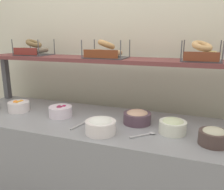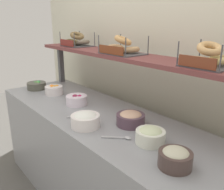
{
  "view_description": "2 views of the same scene",
  "coord_description": "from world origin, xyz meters",
  "px_view_note": "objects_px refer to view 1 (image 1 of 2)",
  "views": [
    {
      "loc": [
        0.7,
        -1.47,
        1.45
      ],
      "look_at": [
        0.11,
        0.1,
        1.03
      ],
      "focal_mm": 37.52,
      "sensor_mm": 36.0,
      "label": 1
    },
    {
      "loc": [
        1.39,
        -1.0,
        1.54
      ],
      "look_at": [
        0.08,
        0.08,
        1.0
      ],
      "focal_mm": 38.34,
      "sensor_mm": 36.0,
      "label": 2
    }
  ],
  "objects_px": {
    "bowl_tuna_salad": "(214,136)",
    "bagel_basket_poppy": "(34,50)",
    "serving_spoon_by_edge": "(82,124)",
    "serving_spoon_near_plate": "(146,134)",
    "bowl_cream_cheese": "(101,126)",
    "bagel_basket_plain": "(201,54)",
    "bowl_beet_salad": "(61,111)",
    "bowl_hummus": "(137,117)",
    "bowl_scallion_spread": "(173,126)",
    "bagel_basket_sesame": "(106,52)",
    "bowl_fruit_salad": "(19,106)"
  },
  "relations": [
    {
      "from": "serving_spoon_by_edge",
      "to": "bagel_basket_poppy",
      "type": "relative_size",
      "value": 0.61
    },
    {
      "from": "bowl_tuna_salad",
      "to": "bowl_beet_salad",
      "type": "bearing_deg",
      "value": 174.29
    },
    {
      "from": "serving_spoon_near_plate",
      "to": "serving_spoon_by_edge",
      "type": "height_order",
      "value": "same"
    },
    {
      "from": "bagel_basket_sesame",
      "to": "bowl_tuna_salad",
      "type": "bearing_deg",
      "value": -25.01
    },
    {
      "from": "bowl_beet_salad",
      "to": "bowl_tuna_salad",
      "type": "bearing_deg",
      "value": -5.71
    },
    {
      "from": "bowl_beet_salad",
      "to": "bowl_hummus",
      "type": "bearing_deg",
      "value": 6.56
    },
    {
      "from": "bowl_cream_cheese",
      "to": "bagel_basket_plain",
      "type": "xyz_separation_m",
      "value": [
        0.55,
        0.47,
        0.43
      ]
    },
    {
      "from": "bagel_basket_plain",
      "to": "bowl_beet_salad",
      "type": "bearing_deg",
      "value": -163.57
    },
    {
      "from": "bowl_tuna_salad",
      "to": "bagel_basket_poppy",
      "type": "relative_size",
      "value": 0.58
    },
    {
      "from": "serving_spoon_by_edge",
      "to": "bagel_basket_plain",
      "type": "xyz_separation_m",
      "value": [
        0.73,
        0.38,
        0.47
      ]
    },
    {
      "from": "bowl_hummus",
      "to": "bowl_beet_salad",
      "type": "xyz_separation_m",
      "value": [
        -0.58,
        -0.07,
        -0.01
      ]
    },
    {
      "from": "bowl_fruit_salad",
      "to": "serving_spoon_near_plate",
      "type": "xyz_separation_m",
      "value": [
        1.08,
        -0.11,
        -0.04
      ]
    },
    {
      "from": "bowl_tuna_salad",
      "to": "bowl_cream_cheese",
      "type": "distance_m",
      "value": 0.67
    },
    {
      "from": "bowl_hummus",
      "to": "bagel_basket_plain",
      "type": "bearing_deg",
      "value": 29.6
    },
    {
      "from": "bowl_beet_salad",
      "to": "serving_spoon_by_edge",
      "type": "relative_size",
      "value": 1.01
    },
    {
      "from": "serving_spoon_near_plate",
      "to": "bagel_basket_sesame",
      "type": "relative_size",
      "value": 0.44
    },
    {
      "from": "bowl_scallion_spread",
      "to": "bagel_basket_poppy",
      "type": "distance_m",
      "value": 1.39
    },
    {
      "from": "bowl_scallion_spread",
      "to": "bowl_hummus",
      "type": "bearing_deg",
      "value": 161.08
    },
    {
      "from": "bowl_tuna_salad",
      "to": "bowl_cream_cheese",
      "type": "height_order",
      "value": "bowl_cream_cheese"
    },
    {
      "from": "bowl_cream_cheese",
      "to": "bagel_basket_plain",
      "type": "bearing_deg",
      "value": 40.27
    },
    {
      "from": "bowl_beet_salad",
      "to": "bagel_basket_sesame",
      "type": "distance_m",
      "value": 0.58
    },
    {
      "from": "bowl_tuna_salad",
      "to": "bagel_basket_poppy",
      "type": "height_order",
      "value": "bagel_basket_poppy"
    },
    {
      "from": "bowl_hummus",
      "to": "bowl_fruit_salad",
      "type": "height_order",
      "value": "bowl_hummus"
    },
    {
      "from": "bowl_hummus",
      "to": "bowl_cream_cheese",
      "type": "height_order",
      "value": "bowl_cream_cheese"
    },
    {
      "from": "bowl_scallion_spread",
      "to": "bagel_basket_sesame",
      "type": "distance_m",
      "value": 0.77
    },
    {
      "from": "bagel_basket_sesame",
      "to": "bagel_basket_plain",
      "type": "height_order",
      "value": "bagel_basket_sesame"
    },
    {
      "from": "bowl_fruit_salad",
      "to": "serving_spoon_by_edge",
      "type": "height_order",
      "value": "bowl_fruit_salad"
    },
    {
      "from": "bowl_cream_cheese",
      "to": "bagel_basket_sesame",
      "type": "relative_size",
      "value": 0.61
    },
    {
      "from": "bowl_fruit_salad",
      "to": "serving_spoon_near_plate",
      "type": "distance_m",
      "value": 1.09
    },
    {
      "from": "bagel_basket_poppy",
      "to": "bowl_fruit_salad",
      "type": "bearing_deg",
      "value": -79.78
    },
    {
      "from": "bowl_tuna_salad",
      "to": "bowl_cream_cheese",
      "type": "relative_size",
      "value": 0.85
    },
    {
      "from": "bowl_tuna_salad",
      "to": "bagel_basket_poppy",
      "type": "bearing_deg",
      "value": 164.91
    },
    {
      "from": "bowl_scallion_spread",
      "to": "serving_spoon_near_plate",
      "type": "distance_m",
      "value": 0.18
    },
    {
      "from": "bowl_fruit_salad",
      "to": "bowl_cream_cheese",
      "type": "xyz_separation_m",
      "value": [
        0.8,
        -0.17,
        0.01
      ]
    },
    {
      "from": "bowl_beet_salad",
      "to": "bowl_scallion_spread",
      "type": "distance_m",
      "value": 0.84
    },
    {
      "from": "bowl_tuna_salad",
      "to": "serving_spoon_near_plate",
      "type": "distance_m",
      "value": 0.38
    },
    {
      "from": "bowl_hummus",
      "to": "serving_spoon_by_edge",
      "type": "relative_size",
      "value": 1.12
    },
    {
      "from": "bagel_basket_plain",
      "to": "bowl_fruit_salad",
      "type": "bearing_deg",
      "value": -167.7
    },
    {
      "from": "bowl_beet_salad",
      "to": "bagel_basket_poppy",
      "type": "bearing_deg",
      "value": 145.84
    },
    {
      "from": "bowl_beet_salad",
      "to": "serving_spoon_near_plate",
      "type": "distance_m",
      "value": 0.7
    },
    {
      "from": "bowl_tuna_salad",
      "to": "serving_spoon_by_edge",
      "type": "relative_size",
      "value": 0.96
    },
    {
      "from": "bowl_fruit_salad",
      "to": "bowl_cream_cheese",
      "type": "distance_m",
      "value": 0.82
    },
    {
      "from": "bagel_basket_sesame",
      "to": "bowl_scallion_spread",
      "type": "bearing_deg",
      "value": -26.87
    },
    {
      "from": "bagel_basket_poppy",
      "to": "bowl_hummus",
      "type": "bearing_deg",
      "value": -12.88
    },
    {
      "from": "bowl_scallion_spread",
      "to": "bowl_cream_cheese",
      "type": "distance_m",
      "value": 0.46
    },
    {
      "from": "bowl_scallion_spread",
      "to": "bagel_basket_plain",
      "type": "height_order",
      "value": "bagel_basket_plain"
    },
    {
      "from": "bowl_tuna_salad",
      "to": "serving_spoon_near_plate",
      "type": "relative_size",
      "value": 1.19
    },
    {
      "from": "bagel_basket_poppy",
      "to": "bagel_basket_plain",
      "type": "height_order",
      "value": "bagel_basket_poppy"
    },
    {
      "from": "bowl_fruit_salad",
      "to": "bagel_basket_poppy",
      "type": "distance_m",
      "value": 0.54
    },
    {
      "from": "serving_spoon_near_plate",
      "to": "bagel_basket_poppy",
      "type": "bearing_deg",
      "value": 159.81
    }
  ]
}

